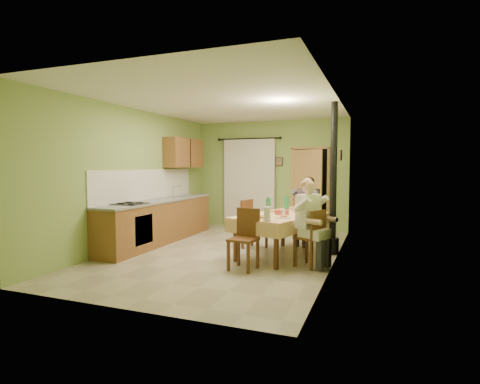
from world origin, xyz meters
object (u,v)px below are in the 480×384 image
at_px(dining_table, 280,236).
at_px(chair_left, 254,234).
at_px(chair_far, 307,232).
at_px(chair_right, 310,249).
at_px(man_far, 308,203).
at_px(chair_near, 244,251).
at_px(stove_flue, 333,199).
at_px(man_right, 310,213).

relative_size(dining_table, chair_left, 2.14).
xyz_separation_m(chair_far, chair_right, (0.33, -1.52, -0.00)).
height_order(chair_far, man_far, man_far).
xyz_separation_m(chair_near, chair_right, (0.95, 0.51, -0.00)).
distance_m(dining_table, chair_right, 0.82).
height_order(chair_far, stove_flue, stove_flue).
relative_size(chair_near, chair_left, 1.00).
distance_m(chair_near, man_right, 1.23).
relative_size(chair_right, chair_left, 0.97).
distance_m(chair_left, stove_flue, 1.69).
bearing_deg(chair_right, chair_far, 37.93).
relative_size(chair_left, man_right, 0.69).
xyz_separation_m(man_far, stove_flue, (0.56, -0.49, 0.15)).
bearing_deg(chair_near, dining_table, -100.62).
distance_m(dining_table, man_far, 1.17).
xyz_separation_m(dining_table, stove_flue, (0.86, 0.53, 0.65)).
bearing_deg(dining_table, chair_near, -90.13).
relative_size(man_far, man_right, 1.00).
bearing_deg(chair_far, man_far, 90.00).
bearing_deg(dining_table, chair_far, 90.55).
distance_m(chair_near, chair_left, 1.54).
xyz_separation_m(man_far, man_right, (0.31, -1.53, 0.00)).
height_order(chair_near, man_far, man_far).
distance_m(chair_left, man_far, 1.25).
relative_size(chair_far, man_right, 0.72).
bearing_deg(chair_left, chair_right, 66.66).
bearing_deg(chair_far, dining_table, -91.02).
xyz_separation_m(dining_table, chair_far, (0.30, 1.00, -0.09)).
bearing_deg(man_right, man_far, 37.32).
height_order(chair_left, man_far, man_far).
distance_m(chair_right, man_far, 1.68).
bearing_deg(chair_near, man_far, -100.27).
height_order(chair_left, man_right, man_right).
xyz_separation_m(chair_near, man_far, (0.63, 2.05, 0.59)).
distance_m(dining_table, man_right, 0.95).
height_order(chair_near, stove_flue, stove_flue).
distance_m(chair_right, man_right, 0.59).
bearing_deg(chair_near, chair_left, -70.80).
xyz_separation_m(dining_table, chair_near, (-0.32, -1.03, -0.09)).
distance_m(chair_right, stove_flue, 1.30).
relative_size(chair_right, man_right, 0.67).
xyz_separation_m(chair_far, chair_left, (-0.96, -0.53, -0.00)).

